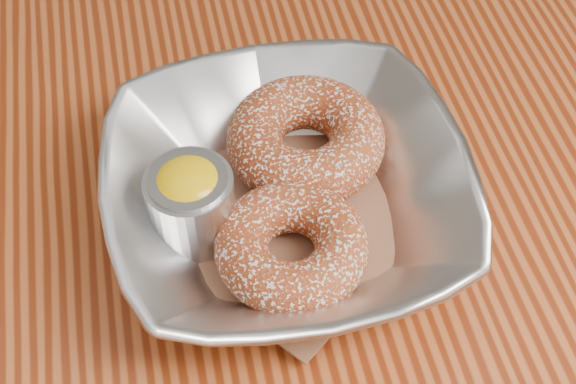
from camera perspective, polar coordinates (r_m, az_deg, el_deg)
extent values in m
cube|color=#8F3C19|center=(0.54, -7.12, -1.09)|extent=(1.20, 0.80, 0.04)
cube|color=maroon|center=(1.18, 19.46, 5.34)|extent=(0.06, 0.06, 0.71)
imported|color=#B9BBC0|center=(0.48, 0.00, -0.24)|extent=(0.22, 0.22, 0.05)
cube|color=brown|center=(0.50, 0.00, -1.50)|extent=(0.20, 0.20, 0.00)
torus|color=#933919|center=(0.51, 1.26, 3.78)|extent=(0.12, 0.12, 0.04)
torus|color=#933919|center=(0.46, 0.26, -3.90)|extent=(0.10, 0.10, 0.03)
cylinder|color=#B9BBC0|center=(0.47, -6.87, -1.01)|extent=(0.05, 0.05, 0.05)
cylinder|color=gray|center=(0.47, -6.91, -0.72)|extent=(0.05, 0.05, 0.04)
ellipsoid|color=yellow|center=(0.46, -7.09, 0.42)|extent=(0.04, 0.04, 0.03)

